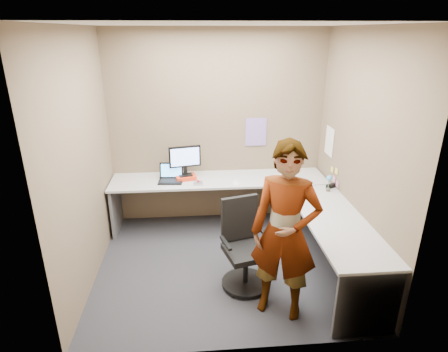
{
  "coord_description": "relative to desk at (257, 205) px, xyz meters",
  "views": [
    {
      "loc": [
        -0.33,
        -3.82,
        2.64
      ],
      "look_at": [
        0.01,
        0.25,
        1.05
      ],
      "focal_mm": 30.0,
      "sensor_mm": 36.0,
      "label": 1
    }
  ],
  "objects": [
    {
      "name": "calendar_white",
      "position": [
        1.05,
        0.51,
        0.66
      ],
      "size": [
        0.01,
        0.28,
        0.38
      ],
      "primitive_type": "cube",
      "color": "white",
      "rests_on": "wall_right"
    },
    {
      "name": "person",
      "position": [
        0.05,
        -1.21,
        0.3
      ],
      "size": [
        0.76,
        0.65,
        1.77
      ],
      "primitive_type": "imported",
      "rotation": [
        0.0,
        0.0,
        -0.41
      ],
      "color": "#999399",
      "rests_on": "ground"
    },
    {
      "name": "origami",
      "position": [
        -0.22,
        0.4,
        0.17
      ],
      "size": [
        0.1,
        0.1,
        0.06
      ],
      "primitive_type": "cone",
      "color": "white",
      "rests_on": "desk"
    },
    {
      "name": "sticky_note_c",
      "position": [
        1.05,
        0.09,
        0.21
      ],
      "size": [
        0.01,
        0.07,
        0.07
      ],
      "primitive_type": "cube",
      "color": "pink",
      "rests_on": "wall_right"
    },
    {
      "name": "sticky_note_b",
      "position": [
        1.05,
        0.21,
        0.23
      ],
      "size": [
        0.01,
        0.07,
        0.07
      ],
      "primitive_type": "cube",
      "color": "pink",
      "rests_on": "wall_right"
    },
    {
      "name": "sticky_note_d",
      "position": [
        1.05,
        0.31,
        0.33
      ],
      "size": [
        0.01,
        0.07,
        0.07
      ],
      "primitive_type": "cube",
      "color": "#F2E059",
      "rests_on": "wall_right"
    },
    {
      "name": "stapler",
      "position": [
        1.0,
        0.14,
        0.17
      ],
      "size": [
        0.15,
        0.1,
        0.05
      ],
      "primitive_type": "cube",
      "rotation": [
        0.0,
        0.0,
        0.42
      ],
      "color": "black",
      "rests_on": "desk"
    },
    {
      "name": "wall_right",
      "position": [
        1.06,
        -0.39,
        0.76
      ],
      "size": [
        0.0,
        2.7,
        2.7
      ],
      "primitive_type": "plane",
      "rotation": [
        1.57,
        0.0,
        -1.57
      ],
      "color": "brown",
      "rests_on": "ground"
    },
    {
      "name": "office_chair",
      "position": [
        -0.26,
        -0.75,
        -0.19
      ],
      "size": [
        0.56,
        0.53,
        0.98
      ],
      "rotation": [
        0.0,
        0.0,
        0.26
      ],
      "color": "black",
      "rests_on": "ground"
    },
    {
      "name": "flower",
      "position": [
        0.92,
        0.04,
        0.28
      ],
      "size": [
        0.07,
        0.07,
        0.22
      ],
      "color": "brown",
      "rests_on": "desk"
    },
    {
      "name": "sticky_note_a",
      "position": [
        1.05,
        0.16,
        0.36
      ],
      "size": [
        0.01,
        0.07,
        0.07
      ],
      "primitive_type": "cube",
      "color": "#F2E059",
      "rests_on": "wall_right"
    },
    {
      "name": "laptop",
      "position": [
        -1.09,
        0.57,
        0.2
      ],
      "size": [
        0.34,
        0.29,
        0.23
      ],
      "rotation": [
        0.0,
        0.0,
        -0.08
      ],
      "color": "black",
      "rests_on": "desk"
    },
    {
      "name": "monitor",
      "position": [
        -0.9,
        0.63,
        0.44
      ],
      "size": [
        0.43,
        0.16,
        0.41
      ],
      "rotation": [
        0.0,
        0.0,
        0.21
      ],
      "color": "black",
      "rests_on": "paper_ream"
    },
    {
      "name": "trackball_mouse",
      "position": [
        -0.73,
        0.39,
        0.17
      ],
      "size": [
        0.12,
        0.08,
        0.07
      ],
      "color": "#B7B7BC",
      "rests_on": "desk"
    },
    {
      "name": "calendar_purple",
      "position": [
        0.11,
        0.9,
        0.71
      ],
      "size": [
        0.3,
        0.01,
        0.4
      ],
      "primitive_type": "cube",
      "color": "#846BB7",
      "rests_on": "wall_back"
    },
    {
      "name": "ground",
      "position": [
        -0.44,
        -0.39,
        -0.59
      ],
      "size": [
        3.0,
        3.0,
        0.0
      ],
      "primitive_type": "plane",
      "color": "#232227",
      "rests_on": "ground"
    },
    {
      "name": "wall_back",
      "position": [
        -0.44,
        0.91,
        0.76
      ],
      "size": [
        3.0,
        0.0,
        3.0
      ],
      "primitive_type": "plane",
      "rotation": [
        1.57,
        0.0,
        0.0
      ],
      "color": "brown",
      "rests_on": "ground"
    },
    {
      "name": "wall_left",
      "position": [
        -1.94,
        -0.39,
        0.76
      ],
      "size": [
        0.0,
        2.7,
        2.7
      ],
      "primitive_type": "plane",
      "rotation": [
        1.57,
        0.0,
        1.57
      ],
      "color": "brown",
      "rests_on": "ground"
    },
    {
      "name": "desk",
      "position": [
        0.0,
        0.0,
        0.0
      ],
      "size": [
        2.98,
        2.58,
        0.73
      ],
      "color": "#ADADAD",
      "rests_on": "ground"
    },
    {
      "name": "paper_ream",
      "position": [
        -0.9,
        0.61,
        0.17
      ],
      "size": [
        0.31,
        0.25,
        0.05
      ],
      "primitive_type": "cube",
      "rotation": [
        0.0,
        0.0,
        0.21
      ],
      "color": "red",
      "rests_on": "desk"
    },
    {
      "name": "ceiling",
      "position": [
        -0.44,
        -0.39,
        2.11
      ],
      "size": [
        3.0,
        3.0,
        0.0
      ],
      "primitive_type": "plane",
      "rotation": [
        3.14,
        0.0,
        0.0
      ],
      "color": "white",
      "rests_on": "wall_back"
    }
  ]
}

